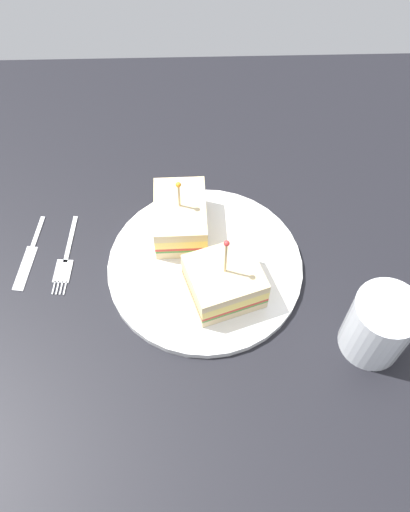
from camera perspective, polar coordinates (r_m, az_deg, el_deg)
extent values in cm
cube|color=black|center=(72.54, 0.00, -1.75)|extent=(90.68, 90.68, 2.00)
cylinder|color=white|center=(71.25, 0.00, -1.11)|extent=(25.98, 25.98, 1.04)
cube|color=beige|center=(68.13, 2.04, -3.55)|extent=(10.75, 10.25, 1.33)
cube|color=#478438|center=(67.38, 2.06, -3.19)|extent=(10.75, 10.25, 0.40)
cube|color=red|center=(67.00, 2.07, -2.99)|extent=(10.75, 10.25, 0.50)
cube|color=#F4D666|center=(66.11, 2.10, -2.55)|extent=(10.75, 10.25, 1.55)
cube|color=beige|center=(64.88, 2.14, -1.90)|extent=(10.75, 10.25, 1.33)
cylinder|color=tan|center=(62.13, 2.23, -0.34)|extent=(0.30, 0.30, 6.49)
sphere|color=red|center=(59.44, 2.33, 1.36)|extent=(0.70, 0.70, 0.70)
cube|color=beige|center=(73.62, -2.59, 3.26)|extent=(7.12, 10.00, 1.41)
cube|color=#478438|center=(72.89, -2.62, 3.68)|extent=(7.12, 10.00, 0.40)
cube|color=red|center=(72.54, -2.63, 3.89)|extent=(7.12, 10.00, 0.50)
cube|color=#F4D666|center=(71.75, -2.66, 4.37)|extent=(7.12, 10.00, 1.47)
cube|color=beige|center=(70.62, -2.71, 5.08)|extent=(7.12, 10.00, 1.41)
cylinder|color=tan|center=(68.75, -2.79, 6.32)|extent=(0.30, 0.30, 4.81)
sphere|color=orange|center=(66.92, -2.87, 7.63)|extent=(0.70, 0.70, 0.70)
cylinder|color=gold|center=(67.10, 17.78, -7.74)|extent=(6.75, 6.75, 5.90)
cylinder|color=white|center=(65.68, 18.15, -7.11)|extent=(7.67, 7.67, 9.20)
cube|color=silver|center=(76.54, -14.23, 1.83)|extent=(1.19, 7.88, 0.35)
cube|color=silver|center=(73.58, -15.04, -1.82)|extent=(2.47, 3.76, 0.35)
cube|color=silver|center=(72.74, -15.94, -3.27)|extent=(0.33, 2.01, 0.35)
cube|color=silver|center=(72.60, -15.56, -3.29)|extent=(0.33, 2.01, 0.35)
cube|color=silver|center=(72.45, -15.18, -3.31)|extent=(0.33, 2.01, 0.35)
cube|color=silver|center=(72.31, -14.80, -3.34)|extent=(0.33, 2.01, 0.35)
cube|color=silver|center=(78.12, -17.66, 2.06)|extent=(1.55, 6.96, 0.35)
cube|color=silver|center=(75.54, -18.75, -1.19)|extent=(2.45, 7.14, 0.24)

